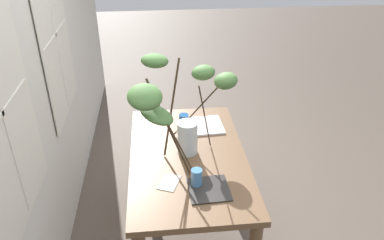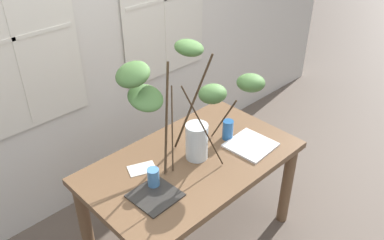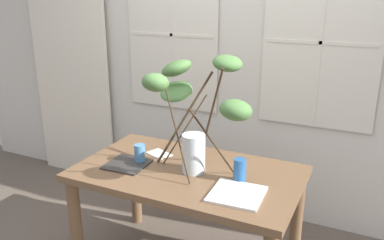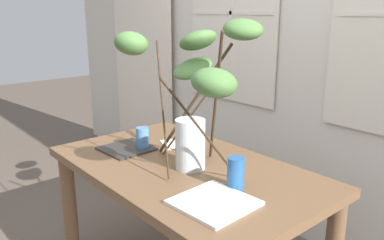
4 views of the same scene
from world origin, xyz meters
name	(u,v)px [view 2 (image 2 of 4)]	position (x,y,z in m)	size (l,w,h in m)	color
ground	(192,238)	(0.00, 0.00, 0.00)	(14.00, 14.00, 0.00)	brown
back_wall_with_windows	(95,31)	(0.00, 0.98, 1.31)	(5.71, 0.14, 2.62)	beige
dining_table	(192,174)	(0.00, 0.00, 0.60)	(1.37, 0.80, 0.72)	brown
vase_with_branches	(187,98)	(0.02, 0.06, 1.13)	(0.83, 0.74, 0.70)	silver
drinking_glass_blue_left	(153,178)	(-0.33, -0.02, 0.78)	(0.07, 0.07, 0.12)	#4C84BC
drinking_glass_blue_right	(228,130)	(0.34, 0.00, 0.79)	(0.07, 0.07, 0.14)	#235693
plate_square_left	(155,195)	(-0.38, -0.09, 0.73)	(0.25, 0.25, 0.01)	#2D2B28
plate_square_right	(251,145)	(0.38, -0.17, 0.73)	(0.28, 0.28, 0.01)	white
napkin_folded	(142,169)	(-0.29, 0.15, 0.72)	(0.17, 0.11, 0.00)	silver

